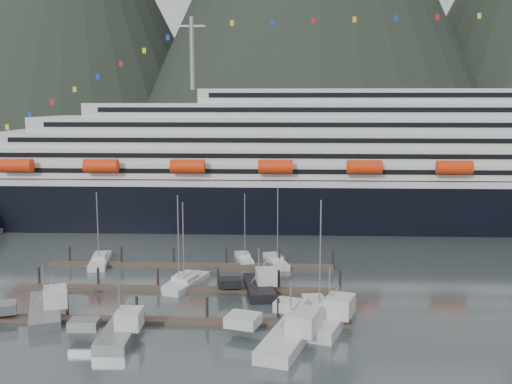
% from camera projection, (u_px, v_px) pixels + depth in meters
% --- Properties ---
extents(ground, '(1600.00, 1600.00, 0.00)m').
position_uv_depth(ground, '(208.00, 298.00, 84.79)').
color(ground, '#495556').
rests_on(ground, ground).
extents(cruise_ship, '(210.00, 30.40, 50.30)m').
position_uv_depth(cruise_ship, '(369.00, 171.00, 135.98)').
color(cruise_ship, black).
rests_on(cruise_ship, ground).
extents(dock_near, '(48.18, 2.28, 3.20)m').
position_uv_depth(dock_near, '(159.00, 320.00, 75.14)').
color(dock_near, '#3F3229').
rests_on(dock_near, ground).
extents(dock_mid, '(48.18, 2.28, 3.20)m').
position_uv_depth(dock_mid, '(177.00, 289.00, 87.98)').
color(dock_mid, '#3F3229').
rests_on(dock_mid, ground).
extents(dock_far, '(48.18, 2.28, 3.20)m').
position_uv_depth(dock_far, '(191.00, 265.00, 100.83)').
color(dock_far, '#3F3229').
rests_on(dock_far, ground).
extents(sailboat_c, '(4.61, 9.81, 14.33)m').
position_uv_depth(sailboat_c, '(182.00, 282.00, 90.98)').
color(sailboat_c, silver).
rests_on(sailboat_c, ground).
extents(sailboat_d, '(5.69, 11.10, 13.43)m').
position_uv_depth(sailboat_d, '(187.00, 284.00, 90.04)').
color(sailboat_d, silver).
rests_on(sailboat_d, ground).
extents(sailboat_e, '(4.64, 11.08, 13.11)m').
position_uv_depth(sailboat_e, '(100.00, 261.00, 102.58)').
color(sailboat_e, silver).
rests_on(sailboat_e, ground).
extents(sailboat_f, '(4.01, 8.35, 12.46)m').
position_uv_depth(sailboat_f, '(244.00, 259.00, 104.32)').
color(sailboat_f, silver).
rests_on(sailboat_f, ground).
extents(sailboat_g, '(4.88, 10.06, 14.38)m').
position_uv_depth(sailboat_g, '(276.00, 261.00, 102.62)').
color(sailboat_g, silver).
rests_on(sailboat_g, ground).
extents(sailboat_h, '(4.09, 10.07, 15.67)m').
position_uv_depth(sailboat_h, '(318.00, 309.00, 78.85)').
color(sailboat_h, silver).
rests_on(sailboat_h, ground).
extents(trawler_a, '(11.22, 13.96, 7.46)m').
position_uv_depth(trawler_a, '(44.00, 309.00, 77.39)').
color(trawler_a, gray).
rests_on(trawler_a, ground).
extents(trawler_b, '(8.51, 11.17, 7.21)m').
position_uv_depth(trawler_b, '(119.00, 330.00, 70.21)').
color(trawler_b, gray).
rests_on(trawler_b, ground).
extents(trawler_c, '(12.03, 15.93, 7.92)m').
position_uv_depth(trawler_c, '(289.00, 332.00, 69.38)').
color(trawler_c, silver).
rests_on(trawler_c, ground).
extents(trawler_d, '(11.05, 13.88, 7.96)m').
position_uv_depth(trawler_d, '(328.00, 317.00, 74.47)').
color(trawler_d, silver).
rests_on(trawler_d, ground).
extents(trawler_e, '(8.74, 11.45, 7.16)m').
position_uv_depth(trawler_e, '(258.00, 286.00, 87.18)').
color(trawler_e, black).
rests_on(trawler_e, ground).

